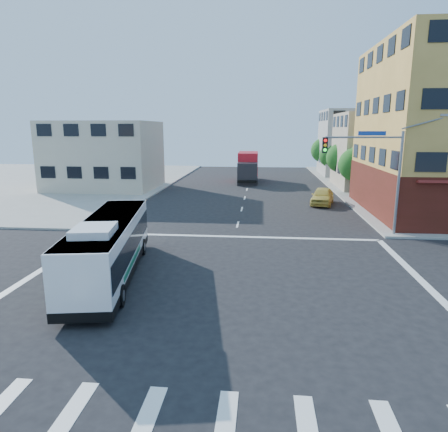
# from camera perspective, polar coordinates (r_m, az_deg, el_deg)

# --- Properties ---
(ground) EXTENTS (120.00, 120.00, 0.00)m
(ground) POSITION_cam_1_polar(r_m,az_deg,el_deg) (18.06, -0.62, -10.94)
(ground) COLOR black
(ground) RESTS_ON ground
(building_east_near) EXTENTS (12.06, 10.06, 9.00)m
(building_east_near) POSITION_cam_1_polar(r_m,az_deg,el_deg) (52.78, 22.46, 8.58)
(building_east_near) COLOR tan
(building_east_near) RESTS_ON ground
(building_east_far) EXTENTS (12.06, 10.06, 10.00)m
(building_east_far) POSITION_cam_1_polar(r_m,az_deg,el_deg) (66.28, 19.01, 9.86)
(building_east_far) COLOR #9FA09B
(building_east_far) RESTS_ON ground
(building_west) EXTENTS (12.06, 10.06, 8.00)m
(building_west) POSITION_cam_1_polar(r_m,az_deg,el_deg) (50.23, -16.70, 8.27)
(building_west) COLOR beige
(building_west) RESTS_ON ground
(signal_mast_ne) EXTENTS (7.91, 1.13, 8.07)m
(signal_mast_ne) POSITION_cam_1_polar(r_m,az_deg,el_deg) (28.16, 20.65, 7.18)
(signal_mast_ne) COLOR gray
(signal_mast_ne) RESTS_ON ground
(street_tree_a) EXTENTS (3.60, 3.60, 5.53)m
(street_tree_a) POSITION_cam_1_polar(r_m,az_deg,el_deg) (45.70, 18.41, 7.28)
(street_tree_a) COLOR #3A2615
(street_tree_a) RESTS_ON ground
(street_tree_b) EXTENTS (3.80, 3.80, 5.79)m
(street_tree_b) POSITION_cam_1_polar(r_m,az_deg,el_deg) (53.49, 16.54, 8.23)
(street_tree_b) COLOR #3A2615
(street_tree_b) RESTS_ON ground
(street_tree_c) EXTENTS (3.40, 3.40, 5.29)m
(street_tree_c) POSITION_cam_1_polar(r_m,az_deg,el_deg) (61.37, 15.12, 8.50)
(street_tree_c) COLOR #3A2615
(street_tree_c) RESTS_ON ground
(street_tree_d) EXTENTS (4.00, 4.00, 6.03)m
(street_tree_d) POSITION_cam_1_polar(r_m,az_deg,el_deg) (69.24, 14.06, 9.30)
(street_tree_d) COLOR #3A2615
(street_tree_d) RESTS_ON ground
(transit_bus) EXTENTS (4.06, 11.06, 3.21)m
(transit_bus) POSITION_cam_1_polar(r_m,az_deg,el_deg) (20.17, -16.01, -4.18)
(transit_bus) COLOR black
(transit_bus) RESTS_ON ground
(box_truck) EXTENTS (2.74, 8.85, 3.97)m
(box_truck) POSITION_cam_1_polar(r_m,az_deg,el_deg) (54.96, 3.44, 6.89)
(box_truck) COLOR black
(box_truck) RESTS_ON ground
(parked_car) EXTENTS (3.00, 5.06, 1.62)m
(parked_car) POSITION_cam_1_polar(r_m,az_deg,el_deg) (39.56, 13.88, 2.79)
(parked_car) COLOR #D9C350
(parked_car) RESTS_ON ground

